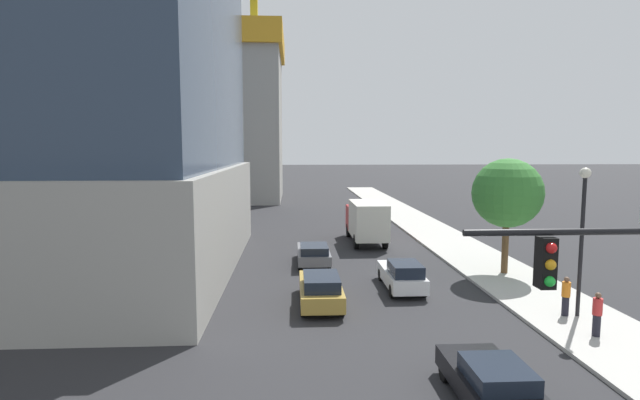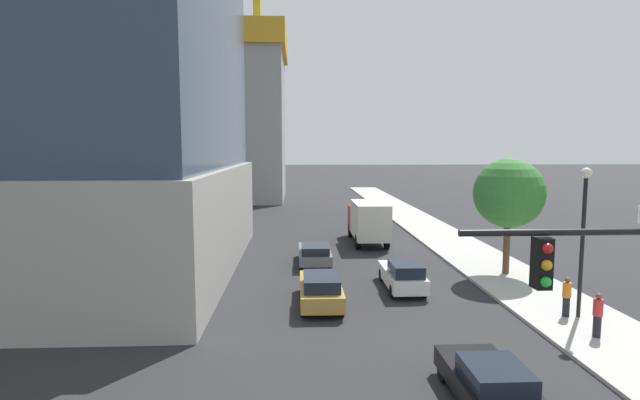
# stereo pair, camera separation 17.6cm
# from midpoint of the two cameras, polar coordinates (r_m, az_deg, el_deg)

# --- Properties ---
(sidewalk) EXTENTS (4.47, 120.00, 0.15)m
(sidewalk) POSITION_cam_midpoint_polar(r_m,az_deg,el_deg) (28.82, 20.90, -8.43)
(sidewalk) COLOR #B2AFA8
(sidewalk) RESTS_ON ground
(construction_building) EXTENTS (17.67, 16.72, 29.72)m
(construction_building) POSITION_cam_midpoint_polar(r_m,az_deg,el_deg) (68.91, -11.24, 10.59)
(construction_building) COLOR #9E9B93
(construction_building) RESTS_ON ground
(street_lamp) EXTENTS (0.44, 0.44, 6.17)m
(street_lamp) POSITION_cam_midpoint_polar(r_m,az_deg,el_deg) (22.55, 28.17, -2.14)
(street_lamp) COLOR black
(street_lamp) RESTS_ON sidewalk
(street_tree) EXTENTS (3.82, 3.82, 6.40)m
(street_tree) POSITION_cam_midpoint_polar(r_m,az_deg,el_deg) (28.71, 20.90, 0.73)
(street_tree) COLOR brown
(street_tree) RESTS_ON sidewalk
(car_gold) EXTENTS (1.86, 4.71, 1.51)m
(car_gold) POSITION_cam_midpoint_polar(r_m,az_deg,el_deg) (22.42, -0.15, -10.33)
(car_gold) COLOR #AD8938
(car_gold) RESTS_ON ground
(car_gray) EXTENTS (1.93, 4.59, 1.36)m
(car_gray) POSITION_cam_midpoint_polar(r_m,az_deg,el_deg) (29.98, -0.93, -6.22)
(car_gray) COLOR slate
(car_gray) RESTS_ON ground
(car_white) EXTENTS (1.73, 4.44, 1.54)m
(car_white) POSITION_cam_midpoint_polar(r_m,az_deg,el_deg) (25.09, 9.37, -8.65)
(car_white) COLOR silver
(car_white) RESTS_ON ground
(car_black) EXTENTS (1.87, 4.24, 1.36)m
(car_black) POSITION_cam_midpoint_polar(r_m,az_deg,el_deg) (15.04, 19.14, -19.55)
(car_black) COLOR black
(car_black) RESTS_ON ground
(box_truck) EXTENTS (2.36, 6.91, 3.17)m
(box_truck) POSITION_cam_midpoint_polar(r_m,az_deg,el_deg) (36.48, 5.33, -2.31)
(box_truck) COLOR #B21E1E
(box_truck) RESTS_ON ground
(pedestrian_orange_shirt) EXTENTS (0.34, 0.34, 1.65)m
(pedestrian_orange_shirt) POSITION_cam_midpoint_polar(r_m,az_deg,el_deg) (22.99, 26.61, -9.99)
(pedestrian_orange_shirt) COLOR black
(pedestrian_orange_shirt) RESTS_ON sidewalk
(pedestrian_red_shirt) EXTENTS (0.34, 0.34, 1.66)m
(pedestrian_red_shirt) POSITION_cam_midpoint_polar(r_m,az_deg,el_deg) (21.13, 29.46, -11.53)
(pedestrian_red_shirt) COLOR black
(pedestrian_red_shirt) RESTS_ON sidewalk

